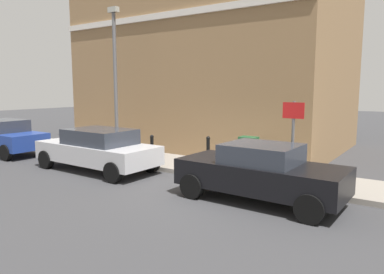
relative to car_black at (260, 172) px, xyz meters
name	(u,v)px	position (x,y,z in m)	size (l,w,h in m)	color
ground	(204,189)	(0.09, 1.71, -0.74)	(80.00, 80.00, 0.00)	#38383A
sidewalk	(110,154)	(2.18, 7.71, -0.67)	(2.22, 30.00, 0.15)	gray
corner_building	(216,46)	(7.23, 5.55, 4.06)	(7.98, 11.68, 9.60)	olive
car_black	(260,172)	(0.00, 0.00, 0.00)	(1.89, 4.13, 1.45)	black
car_silver	(98,149)	(0.01, 5.94, 0.01)	(1.96, 4.52, 1.44)	#B7B7BC
car_blue	(3,136)	(-0.11, 11.79, 0.01)	(1.79, 4.37, 1.47)	navy
utility_cabinet	(248,156)	(2.02, 1.28, -0.06)	(0.46, 0.61, 1.15)	#1E4C28
bollard_near_cabinet	(208,150)	(2.12, 2.83, -0.04)	(0.14, 0.14, 1.04)	black
bollard_far_kerb	(152,148)	(1.32, 4.65, -0.04)	(0.14, 0.14, 1.04)	black
street_sign	(293,130)	(1.50, -0.28, 0.92)	(0.08, 0.60, 2.30)	#59595B
lamppost	(115,75)	(1.94, 7.00, 2.56)	(0.20, 0.44, 5.72)	#59595B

